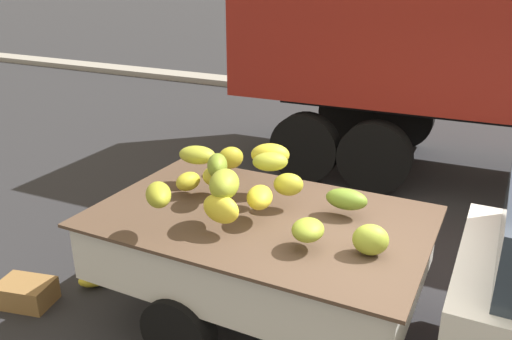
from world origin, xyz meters
TOP-DOWN VIEW (x-y plane):
  - curb_strip at (0.00, 9.43)m, footprint 80.00×0.80m
  - pickup_truck at (0.57, 0.08)m, footprint 5.16×1.94m
  - fallen_banana_bunch_near_tailgate at (-3.22, -0.24)m, footprint 0.39×0.44m
  - produce_crate at (-3.60, -0.81)m, footprint 0.59×0.47m

SIDE VIEW (x-z plane):
  - curb_strip at x=0.00m, z-range 0.00..0.16m
  - fallen_banana_bunch_near_tailgate at x=-3.22m, z-range 0.00..0.16m
  - produce_crate at x=-3.60m, z-range 0.00..0.24m
  - pickup_truck at x=0.57m, z-range 0.04..1.74m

